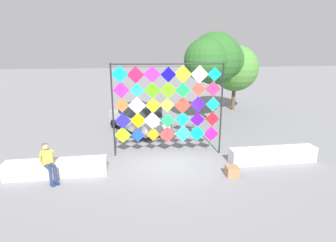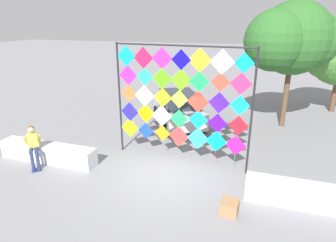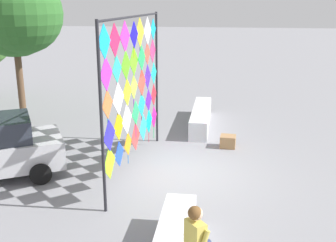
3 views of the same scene
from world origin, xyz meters
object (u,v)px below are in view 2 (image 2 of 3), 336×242
at_px(cardboard_box_large, 229,207).
at_px(tree_far_right, 293,39).
at_px(parked_car, 178,108).
at_px(kite_display_rack, 179,96).
at_px(seated_vendor, 33,144).

distance_m(cardboard_box_large, tree_far_right, 8.67).
xyz_separation_m(parked_car, tree_far_right, (4.89, 1.18, 3.29)).
relative_size(cardboard_box_large, tree_far_right, 0.08).
xyz_separation_m(kite_display_rack, cardboard_box_large, (2.15, -2.53, -2.25)).
height_order(seated_vendor, tree_far_right, tree_far_right).
relative_size(seated_vendor, parked_car, 0.33).
bearing_deg(cardboard_box_large, kite_display_rack, 130.37).
bearing_deg(tree_far_right, cardboard_box_large, -101.95).
relative_size(parked_car, cardboard_box_large, 9.30).
xyz_separation_m(seated_vendor, parked_car, (3.51, 5.90, -0.07)).
height_order(kite_display_rack, tree_far_right, tree_far_right).
bearing_deg(tree_far_right, parked_car, -166.45).
height_order(seated_vendor, parked_car, parked_car).
bearing_deg(seated_vendor, kite_display_rack, 23.74).
xyz_separation_m(kite_display_rack, tree_far_right, (3.75, 5.04, 1.67)).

